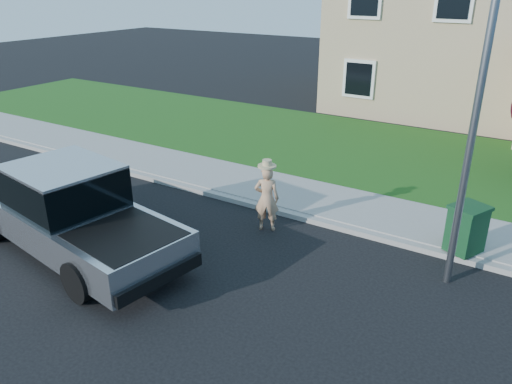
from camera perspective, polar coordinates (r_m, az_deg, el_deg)
ground at (r=9.76m, az=-3.90°, el=-9.21°), size 80.00×80.00×0.00m
curb at (r=11.52m, az=8.66°, el=-3.75°), size 40.00×0.20×0.12m
sidewalk at (r=12.44m, az=10.73°, el=-1.73°), size 40.00×2.00×0.15m
lawn at (r=16.46m, az=16.63°, el=3.80°), size 40.00×7.00×0.10m
house at (r=23.39m, az=24.03°, el=16.16°), size 14.00×11.30×6.85m
pickup_truck at (r=10.78m, az=-20.38°, el=-2.23°), size 5.87×2.75×1.85m
woman at (r=11.01m, az=1.24°, el=-0.61°), size 0.65×0.56×1.66m
trash_bin at (r=10.81m, az=22.93°, el=-3.84°), size 0.83×0.88×0.98m
street_lamp at (r=8.90m, az=23.64°, el=7.78°), size 0.32×0.72×5.52m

